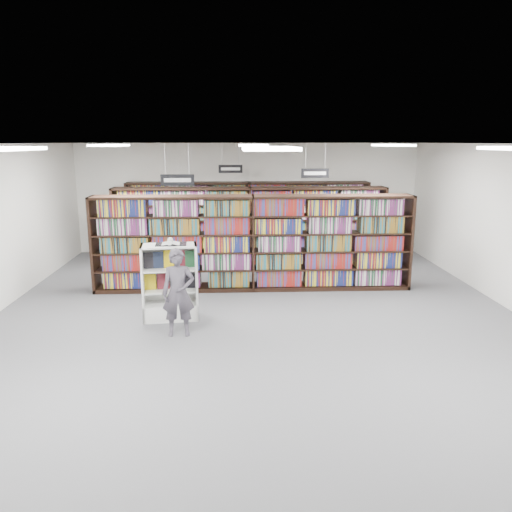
{
  "coord_description": "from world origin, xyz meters",
  "views": [
    {
      "loc": [
        -0.4,
        -8.79,
        3.24
      ],
      "look_at": [
        0.0,
        0.5,
        1.1
      ],
      "focal_mm": 35.0,
      "sensor_mm": 36.0,
      "label": 1
    }
  ],
  "objects_px": {
    "open_book": "(170,243)",
    "shopper": "(178,293)",
    "bookshelf_row_near": "(253,243)",
    "endcap_display": "(170,293)"
  },
  "relations": [
    {
      "from": "open_book",
      "to": "shopper",
      "type": "bearing_deg",
      "value": -79.62
    },
    {
      "from": "bookshelf_row_near",
      "to": "endcap_display",
      "type": "xyz_separation_m",
      "value": [
        -1.61,
        -1.84,
        -0.57
      ]
    },
    {
      "from": "bookshelf_row_near",
      "to": "endcap_display",
      "type": "distance_m",
      "value": 2.51
    },
    {
      "from": "bookshelf_row_near",
      "to": "shopper",
      "type": "bearing_deg",
      "value": -116.72
    },
    {
      "from": "bookshelf_row_near",
      "to": "shopper",
      "type": "distance_m",
      "value": 3.04
    },
    {
      "from": "shopper",
      "to": "endcap_display",
      "type": "bearing_deg",
      "value": 102.7
    },
    {
      "from": "bookshelf_row_near",
      "to": "shopper",
      "type": "height_order",
      "value": "bookshelf_row_near"
    },
    {
      "from": "open_book",
      "to": "shopper",
      "type": "distance_m",
      "value": 1.11
    },
    {
      "from": "open_book",
      "to": "shopper",
      "type": "relative_size",
      "value": 0.38
    },
    {
      "from": "bookshelf_row_near",
      "to": "endcap_display",
      "type": "height_order",
      "value": "bookshelf_row_near"
    }
  ]
}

